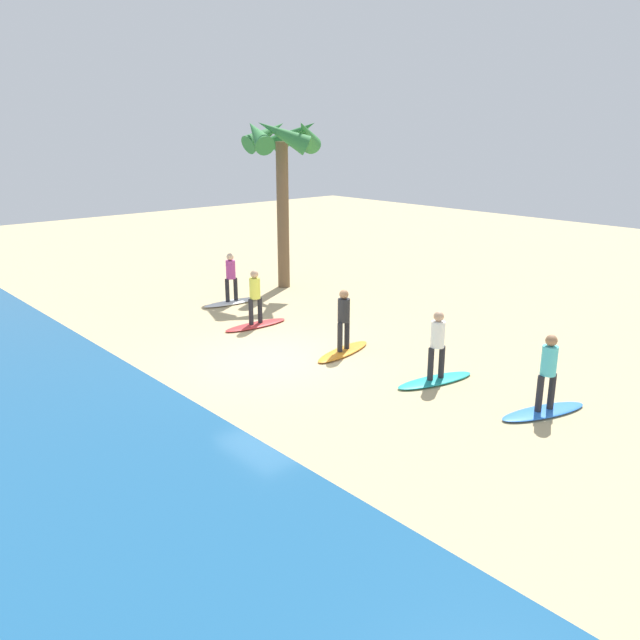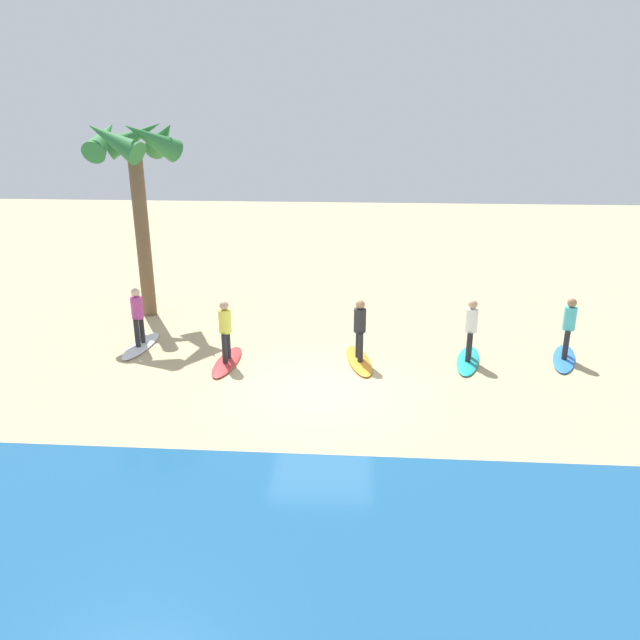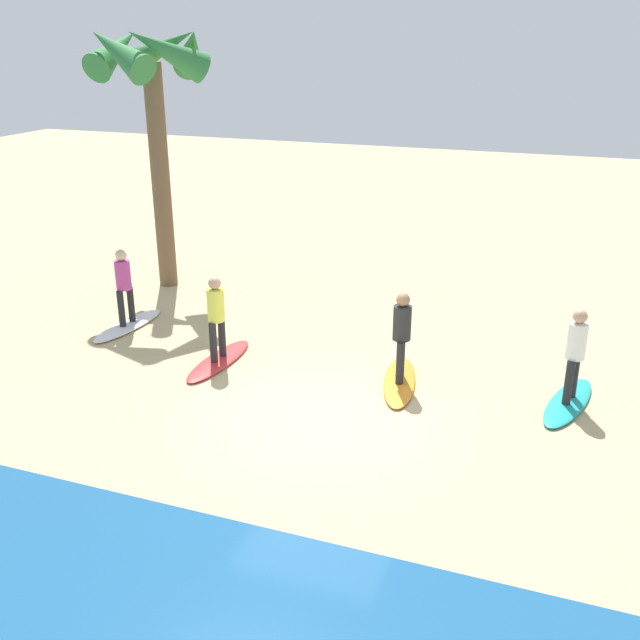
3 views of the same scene
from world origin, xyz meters
The scene contains 12 objects.
ground_plane centered at (0.00, 0.00, 0.00)m, with size 60.00×60.00×0.00m, color tan.
surfboard_blue centered at (-6.34, -2.19, 0.04)m, with size 2.10×0.56×0.09m, color blue.
surfer_blue centered at (-6.34, -2.19, 1.04)m, with size 0.32×0.44×1.64m.
surfboard_teal centered at (-3.76, -1.87, 0.04)m, with size 2.10×0.56×0.09m, color teal.
surfer_teal centered at (-3.76, -1.87, 1.04)m, with size 0.32×0.45×1.64m.
surfboard_orange centered at (-0.87, -1.66, 0.04)m, with size 2.10×0.56×0.09m, color orange.
surfer_orange centered at (-0.87, -1.66, 1.04)m, with size 0.32×0.45×1.64m.
surfboard_red centered at (2.61, -1.35, 0.04)m, with size 2.10×0.56×0.09m, color red.
surfer_red centered at (2.61, -1.35, 1.04)m, with size 0.32×0.46×1.64m.
surfboard_white centered at (5.27, -2.29, 0.04)m, with size 2.10×0.56×0.09m, color white.
surfer_white centered at (5.27, -2.29, 1.04)m, with size 0.32×0.46×1.64m.
palm_tree centered at (5.97, -5.12, 4.99)m, with size 2.88×3.03×6.23m.
Camera 1 is at (-12.21, 9.32, 5.68)m, focal length 35.47 mm.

